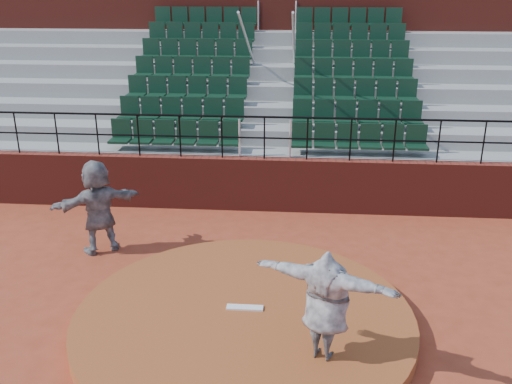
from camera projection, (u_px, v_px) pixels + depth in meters
The scene contains 9 objects.
ground at pixel (244, 326), 9.30m from camera, with size 90.00×90.00×0.00m, color #9F3D24.
pitchers_mound at pixel (244, 320), 9.25m from camera, with size 5.50×5.50×0.25m, color #9C4B23.
pitching_rubber at pixel (245, 308), 9.34m from camera, with size 0.60×0.15×0.03m, color white.
boundary_wall at pixel (264, 184), 13.72m from camera, with size 24.00×0.30×1.30m, color maroon.
wall_railing at pixel (264, 128), 13.23m from camera, with size 24.04×0.05×1.03m.
seating_deck at pixel (272, 117), 16.83m from camera, with size 24.00×5.97×4.63m.
press_box_facade at pixel (279, 31), 19.76m from camera, with size 24.00×3.00×7.10m, color maroon.
pitcher at pixel (326, 305), 7.90m from camera, with size 2.06×0.56×1.68m, color black.
fielder at pixel (98, 207), 11.53m from camera, with size 1.82×0.58×1.96m, color black.
Camera 1 is at (0.81, -7.86, 5.37)m, focal length 40.00 mm.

